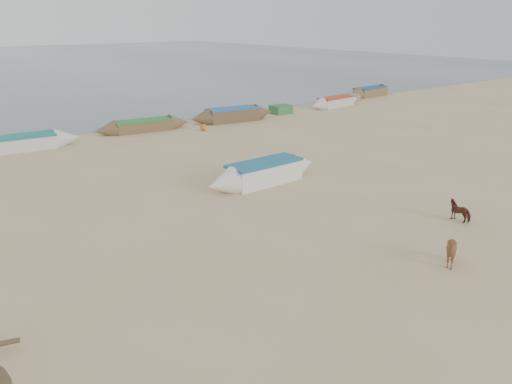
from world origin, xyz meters
TOP-DOWN VIEW (x-y plane):
  - ground at (0.00, 0.00)m, footprint 140.00×140.00m
  - calf_front at (2.23, -2.53)m, footprint 1.03×0.95m
  - calf_right at (5.77, -0.65)m, footprint 0.91×0.94m
  - near_canoe at (2.76, 7.04)m, footprint 6.01×1.52m
  - waterline_canoes at (0.96, 20.15)m, footprint 59.32×4.14m
  - beach_clutter at (4.34, 20.12)m, footprint 47.27×3.69m

SIDE VIEW (x-z plane):
  - ground at x=0.00m, z-range 0.00..0.00m
  - beach_clutter at x=4.34m, z-range -0.02..0.62m
  - calf_right at x=5.77m, z-range 0.00..0.73m
  - waterline_canoes at x=0.96m, z-range -0.07..0.91m
  - calf_front at x=2.23m, z-range 0.00..0.99m
  - near_canoe at x=2.76m, z-range 0.00..1.01m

